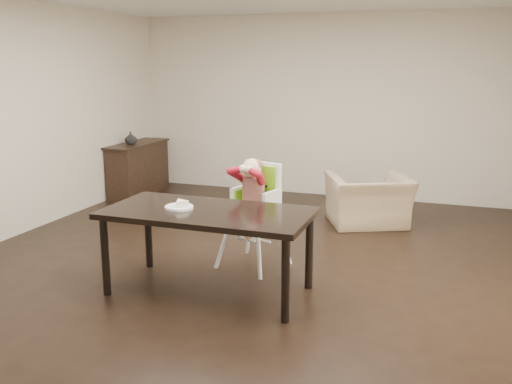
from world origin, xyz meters
TOP-DOWN VIEW (x-y plane):
  - ground at (0.00, 0.00)m, footprint 7.00×7.00m
  - room_walls at (0.00, 0.00)m, footprint 6.02×7.02m
  - dining_table at (-0.17, -0.55)m, footprint 1.80×0.90m
  - high_chair at (-0.01, 0.22)m, footprint 0.56×0.56m
  - plate at (-0.42, -0.58)m, footprint 0.32×0.32m
  - armchair at (0.85, 2.05)m, footprint 1.14×0.97m
  - sideboard at (-2.78, 2.62)m, footprint 0.44×1.26m
  - vase at (-2.78, 2.45)m, footprint 0.24×0.24m

SIDE VIEW (x-z plane):
  - ground at x=0.00m, z-range 0.00..0.00m
  - sideboard at x=-2.78m, z-range 0.00..0.79m
  - armchair at x=0.85m, z-range 0.00..0.84m
  - dining_table at x=-0.17m, z-range 0.30..1.05m
  - high_chair at x=-0.01m, z-range 0.22..1.32m
  - plate at x=-0.42m, z-range 0.74..0.81m
  - vase at x=-2.78m, z-range 0.79..0.97m
  - room_walls at x=0.00m, z-range 0.50..3.21m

